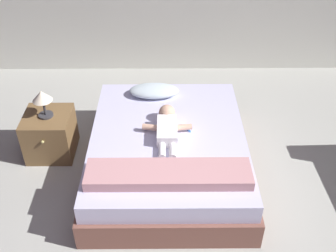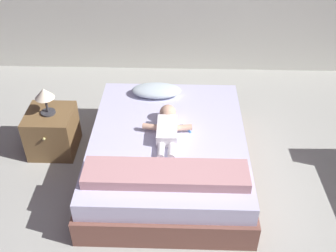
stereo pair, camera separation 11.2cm
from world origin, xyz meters
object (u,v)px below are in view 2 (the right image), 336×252
object	(u,v)px
pillow	(157,90)
baby	(167,127)
toothbrush	(186,128)
nightstand	(52,131)
bed	(168,153)
lamp	(44,95)

from	to	relation	value
pillow	baby	xyz separation A→B (m)	(0.13, -0.63, 0.00)
toothbrush	nightstand	bearing A→B (deg)	172.14
pillow	baby	world-z (taller)	baby
pillow	bed	bearing A→B (deg)	-78.07
baby	pillow	bearing A→B (deg)	101.98
pillow	baby	size ratio (longest dim) A/B	0.77
bed	toothbrush	xyz separation A→B (m)	(0.17, 0.10, 0.23)
toothbrush	nightstand	world-z (taller)	toothbrush
bed	nightstand	bearing A→B (deg)	166.51
bed	lamp	bearing A→B (deg)	166.50
baby	lamp	distance (m)	1.22
baby	lamp	world-z (taller)	lamp
pillow	nightstand	distance (m)	1.15
toothbrush	nightstand	distance (m)	1.39
bed	pillow	distance (m)	0.74
nightstand	baby	bearing A→B (deg)	-11.74
bed	toothbrush	world-z (taller)	toothbrush
pillow	nightstand	xyz separation A→B (m)	(-1.05, -0.38, -0.27)
bed	nightstand	world-z (taller)	nightstand
pillow	nightstand	world-z (taller)	pillow
bed	pillow	bearing A→B (deg)	101.93
lamp	toothbrush	bearing A→B (deg)	-7.87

